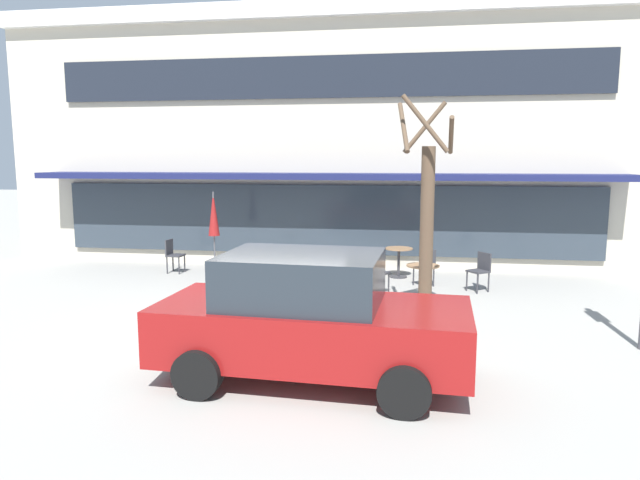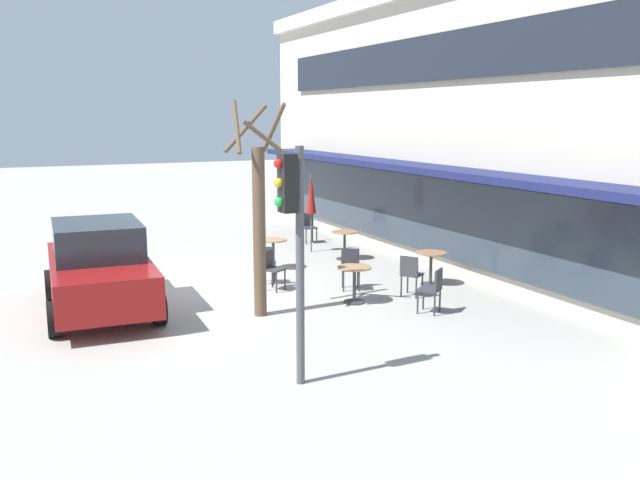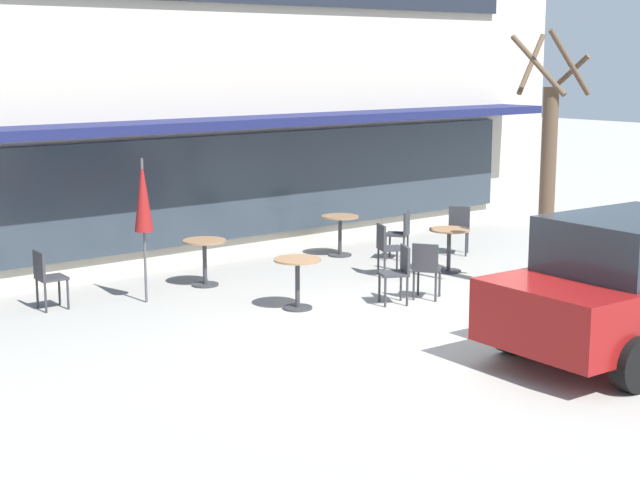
% 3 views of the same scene
% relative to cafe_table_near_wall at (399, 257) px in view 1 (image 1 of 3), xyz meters
% --- Properties ---
extents(ground_plane, '(80.00, 80.00, 0.00)m').
position_rel_cafe_table_near_wall_xyz_m(ground_plane, '(-2.14, -4.97, -0.52)').
color(ground_plane, '#9E9B93').
extents(building_facade, '(18.50, 9.10, 7.17)m').
position_rel_cafe_table_near_wall_xyz_m(building_facade, '(-2.14, 4.99, 3.07)').
color(building_facade, beige).
rests_on(building_facade, ground).
extents(cafe_table_near_wall, '(0.70, 0.70, 0.76)m').
position_rel_cafe_table_near_wall_xyz_m(cafe_table_near_wall, '(0.00, 0.00, 0.00)').
color(cafe_table_near_wall, '#333338').
rests_on(cafe_table_near_wall, ground).
extents(cafe_table_streetside, '(0.70, 0.70, 0.76)m').
position_rel_cafe_table_near_wall_xyz_m(cafe_table_streetside, '(0.56, -2.27, 0.00)').
color(cafe_table_streetside, '#333338').
rests_on(cafe_table_streetside, ground).
extents(cafe_table_by_tree, '(0.70, 0.70, 0.76)m').
position_rel_cafe_table_near_wall_xyz_m(cafe_table_by_tree, '(-3.04, -2.63, 0.00)').
color(cafe_table_by_tree, '#333338').
rests_on(cafe_table_by_tree, ground).
extents(cafe_table_mid_patio, '(0.70, 0.70, 0.76)m').
position_rel_cafe_table_near_wall_xyz_m(cafe_table_mid_patio, '(-3.29, -0.49, 0.00)').
color(cafe_table_mid_patio, '#333338').
rests_on(cafe_table_mid_patio, ground).
extents(patio_umbrella_green_folded, '(0.28, 0.28, 2.20)m').
position_rel_cafe_table_near_wall_xyz_m(patio_umbrella_green_folded, '(-4.59, -0.87, 1.11)').
color(patio_umbrella_green_folded, '#4C4C51').
rests_on(patio_umbrella_green_folded, ground).
extents(cafe_chair_0, '(0.56, 0.56, 0.89)m').
position_rel_cafe_table_near_wall_xyz_m(cafe_chair_0, '(1.88, -1.25, 0.01)').
color(cafe_chair_0, '#333338').
rests_on(cafe_chair_0, ground).
extents(cafe_chair_1, '(0.54, 0.54, 0.89)m').
position_rel_cafe_table_near_wall_xyz_m(cafe_chair_1, '(-1.67, -3.34, 0.01)').
color(cafe_chair_1, '#333338').
rests_on(cafe_chair_1, ground).
extents(cafe_chair_2, '(0.56, 0.56, 0.89)m').
position_rel_cafe_table_near_wall_xyz_m(cafe_chair_2, '(0.65, -0.97, 0.01)').
color(cafe_chair_2, '#333338').
rests_on(cafe_chair_2, ground).
extents(cafe_chair_3, '(0.56, 0.56, 0.89)m').
position_rel_cafe_table_near_wall_xyz_m(cafe_chair_3, '(-1.16, -3.42, 0.01)').
color(cafe_chair_3, '#333338').
rests_on(cafe_chair_3, ground).
extents(cafe_chair_4, '(0.42, 0.42, 0.89)m').
position_rel_cafe_table_near_wall_xyz_m(cafe_chair_4, '(-5.94, -0.34, 0.01)').
color(cafe_chair_4, '#333338').
rests_on(cafe_chair_4, ground).
extents(cafe_chair_5, '(0.53, 0.53, 0.89)m').
position_rel_cafe_table_near_wall_xyz_m(cafe_chair_5, '(-0.48, -1.81, 0.01)').
color(cafe_chair_5, '#333338').
rests_on(cafe_chair_5, ground).
extents(parked_sedan, '(4.29, 2.18, 1.76)m').
position_rel_cafe_table_near_wall_xyz_m(parked_sedan, '(-1.07, -7.05, 0.36)').
color(parked_sedan, maroon).
rests_on(parked_sedan, ground).
extents(street_tree, '(0.99, 1.02, 4.09)m').
position_rel_cafe_table_near_wall_xyz_m(street_tree, '(0.54, -4.33, 1.36)').
color(street_tree, brown).
rests_on(street_tree, ground).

